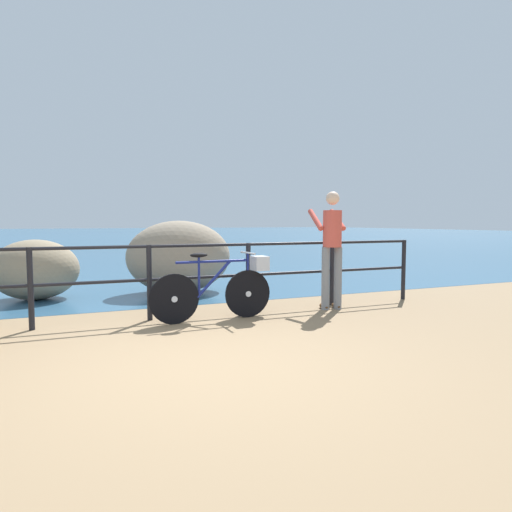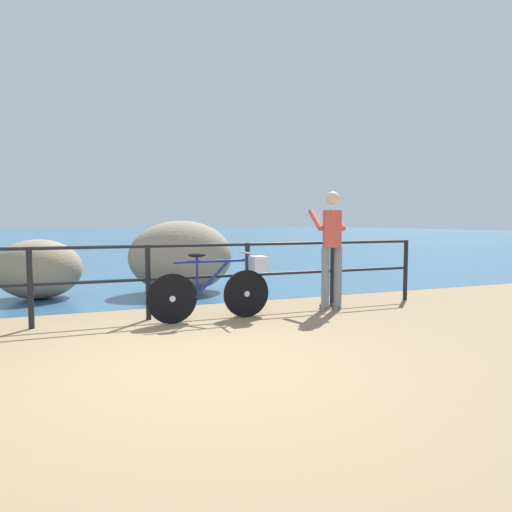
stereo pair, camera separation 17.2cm
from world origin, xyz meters
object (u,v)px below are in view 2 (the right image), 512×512
object	(u,v)px
person_at_railing	(331,244)
breakwater_boulder_left	(39,269)
bicycle	(221,286)
breakwater_boulder_main	(181,257)

from	to	relation	value
person_at_railing	breakwater_boulder_left	distance (m)	5.00
bicycle	person_at_railing	xyz separation A→B (m)	(1.76, 0.07, 0.53)
person_at_railing	bicycle	bearing A→B (deg)	101.86
bicycle	person_at_railing	bearing A→B (deg)	0.66
person_at_railing	breakwater_boulder_left	xyz separation A→B (m)	(-4.21, 2.66, -0.48)
bicycle	person_at_railing	world-z (taller)	person_at_railing
bicycle	breakwater_boulder_main	size ratio (longest dim) A/B	0.87
bicycle	person_at_railing	size ratio (longest dim) A/B	0.96
person_at_railing	breakwater_boulder_main	xyz separation A→B (m)	(-1.76, 2.48, -0.32)
breakwater_boulder_main	breakwater_boulder_left	xyz separation A→B (m)	(-2.44, 0.19, -0.16)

